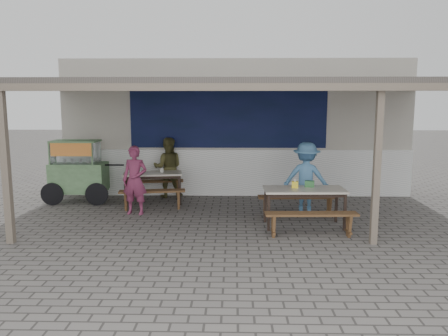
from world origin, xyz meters
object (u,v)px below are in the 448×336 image
object	(u,v)px
vendor_cart	(78,169)
donation_box	(310,184)
bench_left_wall	(154,185)
patron_wall_side	(168,167)
condiment_bowl	(140,172)
condiment_jar	(162,170)
bench_right_street	(311,219)
tissue_box	(295,185)
patron_right_table	(306,178)
table_right	(304,192)
table_left	(153,176)
bench_right_wall	(297,201)
patron_street_side	(135,180)
bench_left_street	(152,195)

from	to	relation	value
vendor_cart	donation_box	world-z (taller)	vendor_cart
bench_left_wall	patron_wall_side	xyz separation A→B (m)	(0.34, 0.12, 0.43)
vendor_cart	condiment_bowl	world-z (taller)	vendor_cart
bench_left_wall	donation_box	world-z (taller)	donation_box
condiment_jar	bench_right_street	bearing A→B (deg)	-40.37
tissue_box	patron_right_table	bearing A→B (deg)	68.38
table_right	vendor_cart	distance (m)	5.50
bench_left_wall	table_right	world-z (taller)	table_right
table_left	bench_right_wall	world-z (taller)	table_left
vendor_cart	patron_wall_side	distance (m)	2.18
patron_street_side	patron_right_table	size ratio (longest dim) A/B	0.96
donation_box	condiment_jar	world-z (taller)	donation_box
table_left	vendor_cart	size ratio (longest dim) A/B	0.76
condiment_bowl	donation_box	bearing A→B (deg)	-24.36
bench_left_street	bench_right_wall	bearing A→B (deg)	-18.00
patron_street_side	condiment_bowl	world-z (taller)	patron_street_side
bench_right_street	bench_right_wall	distance (m)	1.41
bench_right_wall	vendor_cart	bearing A→B (deg)	164.13
vendor_cart	bench_left_street	bearing A→B (deg)	-21.20
table_left	bench_left_wall	world-z (taller)	table_left
donation_box	bench_right_wall	bearing A→B (deg)	106.50
patron_right_table	condiment_jar	distance (m)	3.42
bench_right_wall	patron_street_side	xyz separation A→B (m)	(-3.48, 0.16, 0.40)
table_right	bench_right_street	size ratio (longest dim) A/B	0.95
bench_left_street	bench_right_wall	distance (m)	3.22
donation_box	table_right	bearing A→B (deg)	-126.27
table_left	table_right	distance (m)	3.79
bench_left_street	patron_right_table	distance (m)	3.44
bench_right_wall	table_right	bearing A→B (deg)	-90.00
donation_box	vendor_cart	bearing A→B (deg)	161.22
patron_wall_side	condiment_bowl	world-z (taller)	patron_wall_side
patron_street_side	tissue_box	xyz separation A→B (m)	(3.33, -0.78, 0.07)
bench_left_street	condiment_bowl	xyz separation A→B (m)	(-0.41, 0.64, 0.44)
patron_wall_side	donation_box	size ratio (longest dim) A/B	8.38
tissue_box	donation_box	bearing A→B (deg)	16.24
bench_right_street	condiment_jar	bearing A→B (deg)	137.65
bench_left_street	patron_right_table	size ratio (longest dim) A/B	0.96
bench_right_wall	patron_street_side	bearing A→B (deg)	175.33
table_left	patron_wall_side	size ratio (longest dim) A/B	0.95
bench_right_street	donation_box	bearing A→B (deg)	81.12
condiment_jar	condiment_bowl	bearing A→B (deg)	-171.97
bench_left_street	donation_box	world-z (taller)	donation_box
table_left	bench_right_street	xyz separation A→B (m)	(3.32, -2.57, -0.32)
table_left	donation_box	world-z (taller)	donation_box
patron_right_table	donation_box	size ratio (longest dim) A/B	8.54
bench_left_street	bench_right_street	distance (m)	3.77
bench_left_wall	bench_right_street	bearing A→B (deg)	-51.56
vendor_cart	patron_right_table	bearing A→B (deg)	-10.36
bench_left_wall	bench_right_wall	size ratio (longest dim) A/B	0.90
condiment_jar	condiment_bowl	world-z (taller)	condiment_jar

